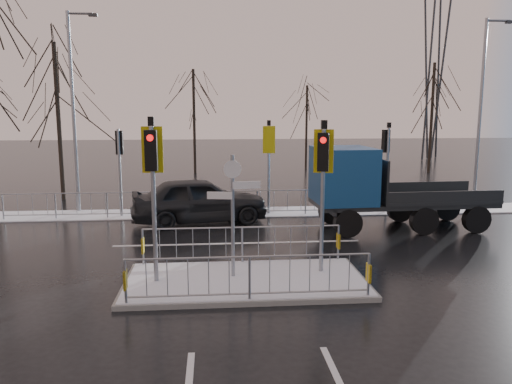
{
  "coord_description": "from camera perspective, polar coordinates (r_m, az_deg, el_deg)",
  "views": [
    {
      "loc": [
        -0.76,
        -11.91,
        4.33
      ],
      "look_at": [
        0.53,
        3.14,
        1.8
      ],
      "focal_mm": 35.0,
      "sensor_mm": 36.0,
      "label": 1
    }
  ],
  "objects": [
    {
      "name": "tree_near_b",
      "position": [
        25.48,
        -21.82,
        10.68
      ],
      "size": [
        4.0,
        4.0,
        7.55
      ],
      "color": "black",
      "rests_on": "ground"
    },
    {
      "name": "ground",
      "position": [
        12.7,
        -1.2,
        -10.44
      ],
      "size": [
        120.0,
        120.0,
        0.0
      ],
      "primitive_type": "plane",
      "color": "black",
      "rests_on": "ground"
    },
    {
      "name": "tree_far_c",
      "position": [
        36.08,
        19.56,
        10.26
      ],
      "size": [
        4.0,
        4.0,
        7.55
      ],
      "color": "black",
      "rests_on": "ground"
    },
    {
      "name": "tree_far_a",
      "position": [
        33.94,
        -7.12,
        10.27
      ],
      "size": [
        3.75,
        3.75,
        7.08
      ],
      "color": "black",
      "rests_on": "ground"
    },
    {
      "name": "car_far_lane",
      "position": [
        19.2,
        -6.46,
        -0.91
      ],
      "size": [
        5.46,
        3.01,
        1.76
      ],
      "primitive_type": "imported",
      "rotation": [
        0.0,
        0.0,
        1.76
      ],
      "color": "black",
      "rests_on": "ground"
    },
    {
      "name": "pylon_wires",
      "position": [
        45.96,
        18.59,
        17.42
      ],
      "size": [
        70.0,
        2.38,
        19.97
      ],
      "color": "#2D3033",
      "rests_on": "ground"
    },
    {
      "name": "lane_markings",
      "position": [
        12.38,
        -1.1,
        -10.94
      ],
      "size": [
        8.0,
        11.38,
        0.01
      ],
      "color": "silver",
      "rests_on": "ground"
    },
    {
      "name": "snow_verge",
      "position": [
        20.97,
        -2.74,
        -2.36
      ],
      "size": [
        30.0,
        2.0,
        0.04
      ],
      "primitive_type": "cube",
      "color": "white",
      "rests_on": "ground"
    },
    {
      "name": "tree_far_b",
      "position": [
        36.54,
        5.82,
        9.22
      ],
      "size": [
        3.25,
        3.25,
        6.14
      ],
      "color": "black",
      "rests_on": "ground"
    },
    {
      "name": "street_lamp_right",
      "position": [
        23.35,
        24.43,
        8.82
      ],
      "size": [
        1.25,
        0.18,
        8.0
      ],
      "color": "gray",
      "rests_on": "ground"
    },
    {
      "name": "flatbed_truck",
      "position": [
        18.32,
        12.61,
        0.66
      ],
      "size": [
        6.53,
        2.62,
        2.98
      ],
      "color": "black",
      "rests_on": "ground"
    },
    {
      "name": "street_lamp_left",
      "position": [
        22.15,
        -20.02,
        9.36
      ],
      "size": [
        1.25,
        0.18,
        8.2
      ],
      "color": "gray",
      "rests_on": "ground"
    },
    {
      "name": "far_kerb_fixtures",
      "position": [
        20.3,
        -1.87,
        0.12
      ],
      "size": [
        18.0,
        0.65,
        3.83
      ],
      "color": "gray",
      "rests_on": "ground"
    },
    {
      "name": "traffic_island",
      "position": [
        12.58,
        -1.27,
        -8.75
      ],
      "size": [
        6.0,
        3.04,
        4.15
      ],
      "color": "slate",
      "rests_on": "ground"
    }
  ]
}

